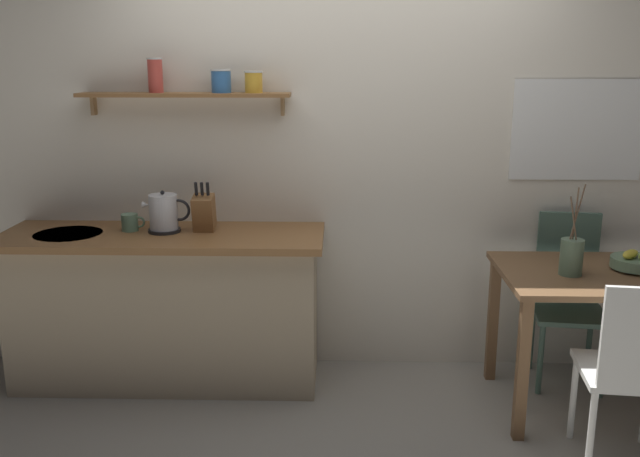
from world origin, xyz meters
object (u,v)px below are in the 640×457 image
object	(u,v)px
dining_chair_far	(567,292)
electric_kettle	(164,213)
fruit_bowl	(635,262)
dining_chair_near	(631,367)
coffee_mug_by_sink	(130,222)
knife_block	(203,212)
dining_table	(598,294)
twig_vase	(571,256)

from	to	relation	value
dining_chair_far	electric_kettle	bearing A→B (deg)	-177.79
dining_chair_far	fruit_bowl	xyz separation A→B (m)	(0.22, -0.35, 0.29)
fruit_bowl	dining_chair_near	bearing A→B (deg)	-110.99
electric_kettle	coffee_mug_by_sink	xyz separation A→B (m)	(-0.20, 0.02, -0.06)
dining_chair_far	fruit_bowl	world-z (taller)	dining_chair_far
dining_chair_near	dining_chair_far	xyz separation A→B (m)	(0.02, 0.99, 0.01)
dining_chair_far	knife_block	xyz separation A→B (m)	(-2.11, -0.07, 0.48)
dining_table	coffee_mug_by_sink	distance (m)	2.60
dining_chair_near	knife_block	size ratio (longest dim) A/B	3.23
dining_chair_near	knife_block	distance (m)	2.33
dining_chair_far	electric_kettle	world-z (taller)	electric_kettle
electric_kettle	coffee_mug_by_sink	distance (m)	0.21
twig_vase	coffee_mug_by_sink	distance (m)	2.42
fruit_bowl	electric_kettle	xyz separation A→B (m)	(-2.56, 0.26, 0.19)
electric_kettle	twig_vase	bearing A→B (deg)	-8.91
dining_chair_far	coffee_mug_by_sink	distance (m)	2.57
dining_chair_near	electric_kettle	distance (m)	2.53
dining_chair_far	twig_vase	world-z (taller)	twig_vase
dining_table	knife_block	xyz separation A→B (m)	(-2.14, 0.31, 0.36)
dining_table	dining_chair_near	world-z (taller)	dining_chair_near
dining_table	coffee_mug_by_sink	bearing A→B (deg)	173.02
dining_chair_near	electric_kettle	world-z (taller)	electric_kettle
electric_kettle	knife_block	bearing A→B (deg)	5.14
dining_table	dining_chair_near	xyz separation A→B (m)	(-0.06, -0.61, -0.14)
fruit_bowl	knife_block	size ratio (longest dim) A/B	0.88
twig_vase	coffee_mug_by_sink	size ratio (longest dim) A/B	3.50
knife_block	coffee_mug_by_sink	world-z (taller)	knife_block
dining_table	dining_chair_far	world-z (taller)	dining_chair_far
electric_kettle	dining_chair_near	bearing A→B (deg)	-21.27
dining_table	dining_chair_far	xyz separation A→B (m)	(-0.03, 0.38, -0.13)
fruit_bowl	knife_block	world-z (taller)	knife_block
fruit_bowl	twig_vase	world-z (taller)	twig_vase
twig_vase	knife_block	distance (m)	2.00
dining_chair_far	electric_kettle	xyz separation A→B (m)	(-2.33, -0.09, 0.48)
dining_table	dining_chair_far	size ratio (longest dim) A/B	1.04
twig_vase	dining_chair_near	bearing A→B (deg)	-77.68
fruit_bowl	electric_kettle	size ratio (longest dim) A/B	0.94
twig_vase	electric_kettle	world-z (taller)	twig_vase
coffee_mug_by_sink	electric_kettle	bearing A→B (deg)	-5.76
dining_chair_near	knife_block	xyz separation A→B (m)	(-2.09, 0.92, 0.50)
coffee_mug_by_sink	twig_vase	bearing A→B (deg)	-8.64
dining_chair_near	electric_kettle	xyz separation A→B (m)	(-2.31, 0.90, 0.49)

